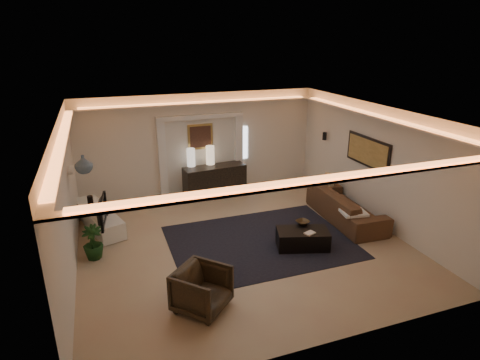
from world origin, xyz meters
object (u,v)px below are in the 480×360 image
object	(u,v)px
sofa	(346,206)
armchair	(202,290)
console	(215,181)
coffee_table	(303,239)

from	to	relation	value
sofa	armchair	xyz separation A→B (m)	(-4.32, -2.23, 0.02)
console	coffee_table	bearing A→B (deg)	-81.55
console	armchair	xyz separation A→B (m)	(-1.71, -5.07, -0.02)
armchair	coffee_table	bearing A→B (deg)	-16.86
sofa	coffee_table	distance (m)	1.94
sofa	armchair	distance (m)	4.86
console	armchair	size ratio (longest dim) A/B	2.17
sofa	coffee_table	size ratio (longest dim) A/B	2.23
sofa	coffee_table	xyz separation A→B (m)	(-1.70, -0.91, -0.16)
console	coffee_table	size ratio (longest dim) A/B	1.63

